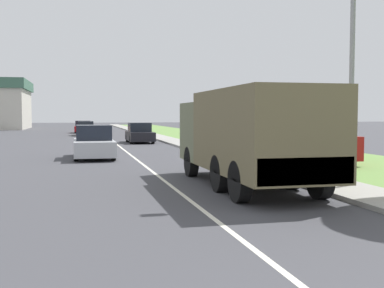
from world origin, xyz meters
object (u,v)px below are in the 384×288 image
military_truck (248,133)px  car_second_ahead (140,134)px  lamp_post (346,31)px  pickup_truck (306,141)px  car_third_ahead (86,129)px  car_fourth_ahead (83,127)px  car_nearest_ahead (94,143)px

military_truck → car_second_ahead: 22.93m
lamp_post → pickup_truck: bearing=70.4°
car_third_ahead → car_fourth_ahead: car_third_ahead is taller
pickup_truck → car_fourth_ahead: bearing=104.2°
car_nearest_ahead → car_third_ahead: bearing=90.0°
car_nearest_ahead → lamp_post: 13.89m
car_nearest_ahead → lamp_post: bearing=-61.1°
car_fourth_ahead → pickup_truck: size_ratio=0.78×
car_third_ahead → lamp_post: lamp_post is taller
car_third_ahead → car_fourth_ahead: (-0.19, 7.25, -0.01)m
pickup_truck → military_truck: bearing=-127.8°
military_truck → car_third_ahead: size_ratio=1.73×
military_truck → car_nearest_ahead: size_ratio=1.64×
car_nearest_ahead → pickup_truck: pickup_truck is taller
car_fourth_ahead → lamp_post: size_ratio=0.57×
car_fourth_ahead → lamp_post: lamp_post is taller
car_nearest_ahead → car_third_ahead: 26.13m
car_fourth_ahead → pickup_truck: 38.46m
military_truck → car_second_ahead: size_ratio=1.75×
military_truck → lamp_post: (2.40, -1.13, 2.83)m
car_second_ahead → lamp_post: lamp_post is taller
car_nearest_ahead → car_fourth_ahead: (-0.20, 33.38, -0.08)m
military_truck → car_third_ahead: (-4.08, 36.72, -0.92)m
military_truck → pickup_truck: size_ratio=1.45×
car_fourth_ahead → pickup_truck: (9.46, -37.27, 0.26)m
military_truck → pickup_truck: (5.19, 6.70, -0.67)m
military_truck → lamp_post: lamp_post is taller
car_second_ahead → lamp_post: bearing=-83.6°
car_fourth_ahead → military_truck: bearing=-84.5°
car_second_ahead → pickup_truck: pickup_truck is taller
car_third_ahead → lamp_post: bearing=-80.3°
car_fourth_ahead → lamp_post: bearing=-81.6°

